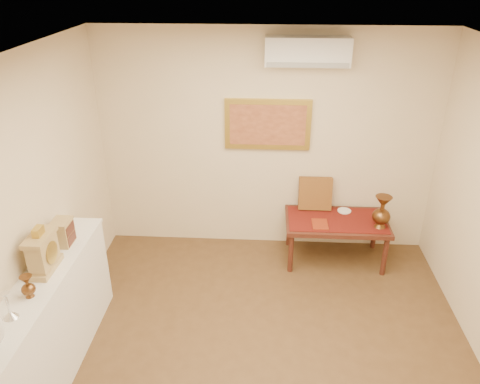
# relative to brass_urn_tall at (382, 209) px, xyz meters

# --- Properties ---
(floor) EXTENTS (4.50, 4.50, 0.00)m
(floor) POSITION_rel_brass_urn_tall_xyz_m (-1.32, -1.74, -0.79)
(floor) COLOR brown
(floor) RESTS_ON ground
(ceiling) EXTENTS (4.50, 4.50, 0.00)m
(ceiling) POSITION_rel_brass_urn_tall_xyz_m (-1.32, -1.74, 1.91)
(ceiling) COLOR silver
(ceiling) RESTS_ON ground
(wall_back) EXTENTS (4.00, 0.02, 2.70)m
(wall_back) POSITION_rel_brass_urn_tall_xyz_m (-1.32, 0.51, 0.56)
(wall_back) COLOR beige
(wall_back) RESTS_ON ground
(wall_left) EXTENTS (0.02, 4.50, 2.70)m
(wall_left) POSITION_rel_brass_urn_tall_xyz_m (-3.32, -1.74, 0.56)
(wall_left) COLOR beige
(wall_left) RESTS_ON ground
(candlestick) EXTENTS (0.11, 0.11, 0.22)m
(candlestick) POSITION_rel_brass_urn_tall_xyz_m (-3.15, -2.19, 0.30)
(candlestick) COLOR silver
(candlestick) RESTS_ON display_ledge
(brass_urn_small) EXTENTS (0.11, 0.11, 0.24)m
(brass_urn_small) POSITION_rel_brass_urn_tall_xyz_m (-3.13, -1.95, 0.31)
(brass_urn_small) COLOR brown
(brass_urn_small) RESTS_ON display_ledge
(table_cloth) EXTENTS (1.14, 0.59, 0.01)m
(table_cloth) POSITION_rel_brass_urn_tall_xyz_m (-0.47, 0.14, -0.24)
(table_cloth) COLOR #621610
(table_cloth) RESTS_ON low_table
(brass_urn_tall) EXTENTS (0.21, 0.21, 0.47)m
(brass_urn_tall) POSITION_rel_brass_urn_tall_xyz_m (0.00, 0.00, 0.00)
(brass_urn_tall) COLOR brown
(brass_urn_tall) RESTS_ON table_cloth
(plate) EXTENTS (0.16, 0.16, 0.01)m
(plate) POSITION_rel_brass_urn_tall_xyz_m (-0.36, 0.35, -0.23)
(plate) COLOR white
(plate) RESTS_ON table_cloth
(menu) EXTENTS (0.18, 0.25, 0.01)m
(menu) POSITION_rel_brass_urn_tall_xyz_m (-0.68, 0.00, -0.23)
(menu) COLOR maroon
(menu) RESTS_ON table_cloth
(cushion) EXTENTS (0.40, 0.18, 0.41)m
(cushion) POSITION_rel_brass_urn_tall_xyz_m (-0.72, 0.41, -0.04)
(cushion) COLOR #5A1F12
(cushion) RESTS_ON table_cloth
(display_ledge) EXTENTS (0.37, 2.02, 0.98)m
(display_ledge) POSITION_rel_brass_urn_tall_xyz_m (-3.15, -1.74, -0.30)
(display_ledge) COLOR white
(display_ledge) RESTS_ON floor
(mantel_clock) EXTENTS (0.17, 0.36, 0.41)m
(mantel_clock) POSITION_rel_brass_urn_tall_xyz_m (-3.15, -1.60, 0.36)
(mantel_clock) COLOR tan
(mantel_clock) RESTS_ON display_ledge
(wooden_chest) EXTENTS (0.16, 0.21, 0.24)m
(wooden_chest) POSITION_rel_brass_urn_tall_xyz_m (-3.15, -1.21, 0.31)
(wooden_chest) COLOR tan
(wooden_chest) RESTS_ON display_ledge
(low_table) EXTENTS (1.20, 0.70, 0.55)m
(low_table) POSITION_rel_brass_urn_tall_xyz_m (-0.47, 0.14, -0.31)
(low_table) COLOR #4A2016
(low_table) RESTS_ON floor
(painting) EXTENTS (1.00, 0.06, 0.60)m
(painting) POSITION_rel_brass_urn_tall_xyz_m (-1.32, 0.48, 0.81)
(painting) COLOR gold
(painting) RESTS_ON wall_back
(ac_unit) EXTENTS (0.90, 0.25, 0.30)m
(ac_unit) POSITION_rel_brass_urn_tall_xyz_m (-0.92, 0.38, 1.65)
(ac_unit) COLOR silver
(ac_unit) RESTS_ON wall_back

